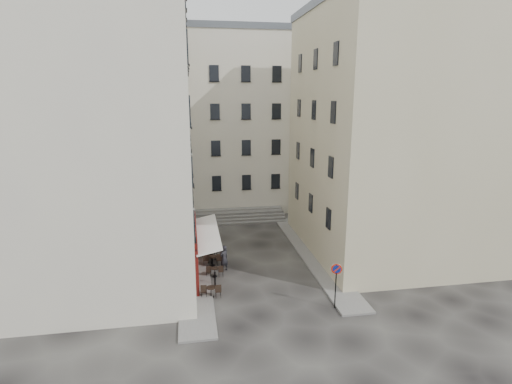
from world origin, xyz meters
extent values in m
plane|color=black|center=(0.00, 0.00, 0.00)|extent=(90.00, 90.00, 0.00)
cube|color=slate|center=(-4.50, 4.00, 0.06)|extent=(2.00, 22.00, 0.12)
cube|color=slate|center=(4.50, 3.00, 0.06)|extent=(2.00, 18.00, 0.12)
cube|color=beige|center=(-10.50, 3.00, 10.00)|extent=(12.00, 16.00, 20.00)
cube|color=#B8AE89|center=(10.50, 3.50, 9.00)|extent=(12.00, 14.00, 18.00)
cube|color=#555A61|center=(10.50, 3.50, 18.30)|extent=(12.20, 14.20, 0.60)
cube|color=beige|center=(-1.00, 19.00, 9.00)|extent=(18.00, 10.00, 18.00)
cube|color=#555A61|center=(-1.00, 19.00, 18.30)|extent=(18.20, 10.20, 0.60)
cube|color=#420B09|center=(-4.42, 1.00, 1.75)|extent=(0.25, 7.00, 3.50)
cube|color=black|center=(-4.38, 1.00, 1.40)|extent=(0.06, 3.85, 2.00)
cube|color=white|center=(-3.60, 1.00, 2.95)|extent=(1.58, 7.30, 0.41)
cube|color=#625F5D|center=(0.00, 11.90, 0.10)|extent=(9.00, 1.80, 0.20)
cube|color=#625F5D|center=(0.00, 12.35, 0.30)|extent=(9.00, 1.80, 0.20)
cube|color=#625F5D|center=(0.00, 12.80, 0.50)|extent=(9.00, 1.80, 0.20)
cube|color=#625F5D|center=(0.00, 13.25, 0.70)|extent=(9.00, 1.80, 0.20)
cylinder|color=black|center=(-3.25, -1.00, 0.45)|extent=(0.10, 0.10, 0.90)
sphere|color=black|center=(-3.25, -1.00, 0.92)|extent=(0.12, 0.12, 0.12)
cylinder|color=black|center=(-3.25, 2.50, 0.45)|extent=(0.10, 0.10, 0.90)
sphere|color=black|center=(-3.25, 2.50, 0.92)|extent=(0.12, 0.12, 0.12)
cylinder|color=black|center=(-3.25, 6.00, 0.45)|extent=(0.10, 0.10, 0.90)
sphere|color=black|center=(-3.25, 6.00, 0.92)|extent=(0.12, 0.12, 0.12)
cylinder|color=black|center=(3.42, -4.97, 1.36)|extent=(0.07, 0.07, 2.73)
cylinder|color=red|center=(3.42, -4.98, 2.45)|extent=(0.60, 0.23, 0.63)
cylinder|color=navy|center=(3.42, -5.00, 2.45)|extent=(0.44, 0.18, 0.46)
cube|color=red|center=(3.42, -5.03, 2.45)|extent=(0.36, 0.14, 0.37)
cylinder|color=black|center=(-3.60, -2.60, 0.07)|extent=(0.35, 0.35, 0.02)
cylinder|color=black|center=(-3.60, -2.60, 0.39)|extent=(0.05, 0.05, 0.68)
cylinder|color=black|center=(-3.60, -2.60, 0.70)|extent=(0.58, 0.58, 0.04)
cube|color=black|center=(-3.16, -2.60, 0.44)|extent=(0.37, 0.37, 0.87)
cube|color=black|center=(-4.04, -2.50, 0.44)|extent=(0.37, 0.37, 0.87)
cylinder|color=black|center=(-3.18, 0.24, 0.06)|extent=(0.33, 0.33, 0.02)
cylinder|color=black|center=(-3.18, 0.24, 0.36)|extent=(0.05, 0.05, 0.64)
cylinder|color=black|center=(-3.18, 0.24, 0.66)|extent=(0.55, 0.55, 0.04)
cube|color=black|center=(-2.77, 0.24, 0.41)|extent=(0.35, 0.35, 0.82)
cube|color=black|center=(-3.59, 0.33, 0.41)|extent=(0.35, 0.35, 0.82)
cylinder|color=black|center=(-3.22, 2.03, 0.07)|extent=(0.38, 0.38, 0.02)
cylinder|color=black|center=(-3.22, 2.03, 0.42)|extent=(0.05, 0.05, 0.73)
cylinder|color=black|center=(-3.22, 2.03, 0.75)|extent=(0.63, 0.63, 0.04)
cube|color=black|center=(-2.75, 2.03, 0.47)|extent=(0.40, 0.40, 0.94)
cube|color=black|center=(-3.69, 2.13, 0.47)|extent=(0.40, 0.40, 0.94)
cylinder|color=black|center=(-2.84, 3.15, 0.07)|extent=(0.37, 0.37, 0.02)
cylinder|color=black|center=(-2.84, 3.15, 0.41)|extent=(0.05, 0.05, 0.72)
cylinder|color=black|center=(-2.84, 3.15, 0.74)|extent=(0.62, 0.62, 0.04)
cube|color=black|center=(-2.38, 3.15, 0.46)|extent=(0.39, 0.39, 0.92)
cube|color=black|center=(-3.30, 3.25, 0.46)|extent=(0.39, 0.39, 0.92)
cylinder|color=black|center=(-3.60, 3.75, 0.07)|extent=(0.37, 0.37, 0.02)
cylinder|color=black|center=(-3.60, 3.75, 0.41)|extent=(0.05, 0.05, 0.72)
cylinder|color=black|center=(-3.60, 3.75, 0.74)|extent=(0.62, 0.62, 0.04)
cube|color=black|center=(-3.14, 3.75, 0.46)|extent=(0.39, 0.39, 0.93)
cube|color=black|center=(-4.06, 3.86, 0.46)|extent=(0.39, 0.39, 0.93)
imported|color=black|center=(-2.46, 1.14, 0.95)|extent=(0.82, 0.78, 1.89)
camera|label=1|loc=(-4.58, -24.86, 12.08)|focal=28.00mm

